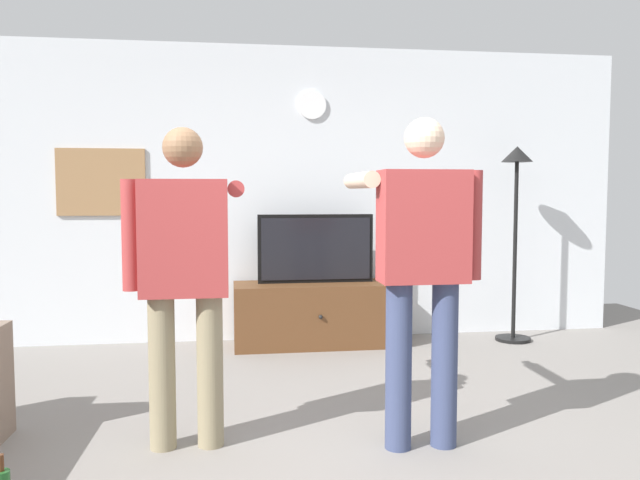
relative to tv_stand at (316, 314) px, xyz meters
name	(u,v)px	position (x,y,z in m)	size (l,w,h in m)	color
ground_plane	(340,472)	(-0.24, -2.60, -0.28)	(8.40, 8.40, 0.00)	gray
back_wall	(286,194)	(-0.24, 0.35, 1.07)	(6.40, 0.10, 2.70)	silver
tv_stand	(316,314)	(0.00, 0.00, 0.00)	(1.46, 0.55, 0.56)	brown
television	(316,248)	(0.00, 0.05, 0.59)	(1.03, 0.07, 0.61)	black
wall_clock	(312,105)	(0.00, 0.29, 1.89)	(0.26, 0.26, 0.03)	white
framed_picture	(101,182)	(-1.88, 0.30, 1.18)	(0.76, 0.04, 0.59)	#997047
floor_lamp	(516,202)	(1.82, -0.09, 1.00)	(0.32, 0.32, 1.78)	black
person_standing_nearer_lamp	(185,267)	(-1.00, -2.16, 0.69)	(0.64, 0.78, 1.70)	gray
person_standing_nearer_couch	(422,260)	(0.25, -2.34, 0.73)	(0.64, 0.78, 1.75)	#384266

